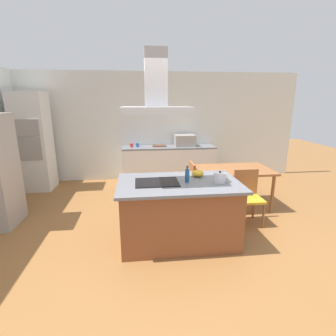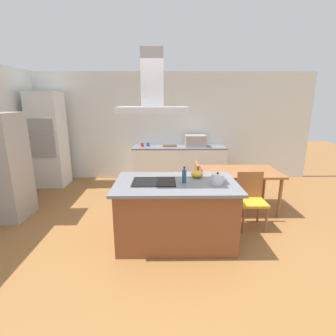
# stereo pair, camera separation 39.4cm
# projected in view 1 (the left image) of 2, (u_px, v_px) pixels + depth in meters

# --- Properties ---
(ground) EXTENTS (16.00, 16.00, 0.00)m
(ground) POSITION_uv_depth(u_px,v_px,m) (167.00, 201.00, 5.27)
(ground) COLOR #936033
(wall_back) EXTENTS (7.20, 0.10, 2.70)m
(wall_back) POSITION_uv_depth(u_px,v_px,m) (159.00, 127.00, 6.60)
(wall_back) COLOR silver
(wall_back) RESTS_ON ground
(kitchen_island) EXTENTS (1.71, 1.06, 0.90)m
(kitchen_island) POSITION_uv_depth(u_px,v_px,m) (178.00, 211.00, 3.71)
(kitchen_island) COLOR brown
(kitchen_island) RESTS_ON ground
(cooktop) EXTENTS (0.60, 0.44, 0.01)m
(cooktop) POSITION_uv_depth(u_px,v_px,m) (157.00, 182.00, 3.56)
(cooktop) COLOR black
(cooktop) RESTS_ON kitchen_island
(tea_kettle) EXTENTS (0.22, 0.16, 0.17)m
(tea_kettle) POSITION_uv_depth(u_px,v_px,m) (220.00, 177.00, 3.55)
(tea_kettle) COLOR silver
(tea_kettle) RESTS_ON kitchen_island
(olive_oil_bottle) EXTENTS (0.06, 0.06, 0.23)m
(olive_oil_bottle) POSITION_uv_depth(u_px,v_px,m) (187.00, 176.00, 3.56)
(olive_oil_bottle) COLOR navy
(olive_oil_bottle) RESTS_ON kitchen_island
(mixing_bowl) EXTENTS (0.18, 0.18, 0.10)m
(mixing_bowl) POSITION_uv_depth(u_px,v_px,m) (198.00, 173.00, 3.84)
(mixing_bowl) COLOR gold
(mixing_bowl) RESTS_ON kitchen_island
(back_counter) EXTENTS (2.30, 0.62, 0.90)m
(back_counter) POSITION_uv_depth(u_px,v_px,m) (169.00, 164.00, 6.50)
(back_counter) COLOR silver
(back_counter) RESTS_ON ground
(countertop_microwave) EXTENTS (0.50, 0.38, 0.28)m
(countertop_microwave) POSITION_uv_depth(u_px,v_px,m) (185.00, 140.00, 6.40)
(countertop_microwave) COLOR #9E9993
(countertop_microwave) RESTS_ON back_counter
(coffee_mug_red) EXTENTS (0.08, 0.08, 0.09)m
(coffee_mug_red) POSITION_uv_depth(u_px,v_px,m) (132.00, 145.00, 6.27)
(coffee_mug_red) COLOR red
(coffee_mug_red) RESTS_ON back_counter
(coffee_mug_blue) EXTENTS (0.08, 0.08, 0.09)m
(coffee_mug_blue) POSITION_uv_depth(u_px,v_px,m) (137.00, 145.00, 6.33)
(coffee_mug_blue) COLOR #2D56B2
(coffee_mug_blue) RESTS_ON back_counter
(cutting_board) EXTENTS (0.34, 0.24, 0.02)m
(cutting_board) POSITION_uv_depth(u_px,v_px,m) (159.00, 146.00, 6.41)
(cutting_board) COLOR #59331E
(cutting_board) RESTS_ON back_counter
(wall_oven_stack) EXTENTS (0.70, 0.66, 2.20)m
(wall_oven_stack) POSITION_uv_depth(u_px,v_px,m) (33.00, 142.00, 5.76)
(wall_oven_stack) COLOR silver
(wall_oven_stack) RESTS_ON ground
(dining_table) EXTENTS (1.40, 0.90, 0.75)m
(dining_table) POSITION_uv_depth(u_px,v_px,m) (234.00, 173.00, 4.89)
(dining_table) COLOR #995B33
(dining_table) RESTS_ON ground
(chair_at_left_end) EXTENTS (0.42, 0.42, 0.89)m
(chair_at_left_end) POSITION_uv_depth(u_px,v_px,m) (186.00, 183.00, 4.83)
(chair_at_left_end) COLOR gold
(chair_at_left_end) RESTS_ON ground
(chair_facing_island) EXTENTS (0.42, 0.42, 0.89)m
(chair_facing_island) POSITION_uv_depth(u_px,v_px,m) (247.00, 193.00, 4.29)
(chair_facing_island) COLOR gold
(chair_facing_island) RESTS_ON ground
(range_hood) EXTENTS (0.90, 0.55, 0.78)m
(range_hood) POSITION_uv_depth(u_px,v_px,m) (156.00, 93.00, 3.26)
(range_hood) COLOR #ADADB2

